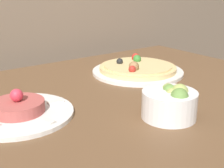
{
  "coord_description": "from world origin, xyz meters",
  "views": [
    {
      "loc": [
        -0.4,
        -0.23,
        1.02
      ],
      "look_at": [
        0.06,
        0.4,
        0.76
      ],
      "focal_mm": 50.0,
      "sensor_mm": 36.0,
      "label": 1
    }
  ],
  "objects": [
    {
      "name": "small_bowl",
      "position": [
        0.09,
        0.22,
        0.76
      ],
      "size": [
        0.13,
        0.13,
        0.08
      ],
      "color": "white",
      "rests_on": "dining_table"
    },
    {
      "name": "pizza_plate",
      "position": [
        0.27,
        0.54,
        0.74
      ],
      "size": [
        0.31,
        0.31,
        0.06
      ],
      "color": "white",
      "rests_on": "dining_table"
    },
    {
      "name": "tartare_plate",
      "position": [
        -0.19,
        0.44,
        0.73
      ],
      "size": [
        0.26,
        0.26,
        0.07
      ],
      "color": "white",
      "rests_on": "dining_table"
    },
    {
      "name": "dining_table",
      "position": [
        0.0,
        0.42,
        0.63
      ],
      "size": [
        1.34,
        0.85,
        0.72
      ],
      "color": "brown",
      "rests_on": "ground_plane"
    }
  ]
}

